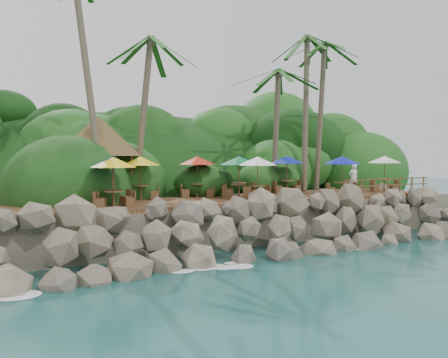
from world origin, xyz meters
TOP-DOWN VIEW (x-y plane):
  - ground at (0.00, 0.00)m, footprint 140.00×140.00m
  - land_base at (0.00, 16.00)m, footprint 32.00×25.20m
  - jungle_hill at (0.00, 23.50)m, footprint 44.80×28.00m
  - seawall at (0.00, 2.00)m, footprint 29.00×4.00m
  - terrace at (0.00, 6.00)m, footprint 26.00×5.00m
  - jungle_foliage at (0.00, 15.00)m, footprint 44.00×16.00m
  - foam_line at (0.00, 0.30)m, footprint 25.20×0.80m
  - palms at (0.03, 8.73)m, footprint 27.87×6.84m
  - palapa at (-6.10, 9.29)m, footprint 4.73×4.73m
  - dining_clusters at (0.97, 5.92)m, footprint 20.75×5.37m
  - railing at (10.32, 3.65)m, footprint 7.20×0.10m
  - waiter at (9.53, 5.76)m, footprint 0.73×0.53m

SIDE VIEW (x-z plane):
  - ground at x=0.00m, z-range 0.00..0.00m
  - jungle_hill at x=0.00m, z-range -7.70..7.70m
  - jungle_foliage at x=0.00m, z-range -6.00..6.00m
  - foam_line at x=0.00m, z-range 0.00..0.06m
  - land_base at x=0.00m, z-range 0.00..2.10m
  - seawall at x=0.00m, z-range 0.00..2.30m
  - terrace at x=0.00m, z-range 2.10..2.30m
  - railing at x=10.32m, z-range 2.41..3.41m
  - waiter at x=9.53m, z-range 2.30..4.14m
  - dining_clusters at x=0.97m, z-range 3.08..5.43m
  - palapa at x=-6.10m, z-range 3.49..8.09m
  - palms at x=0.03m, z-range 5.60..19.85m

